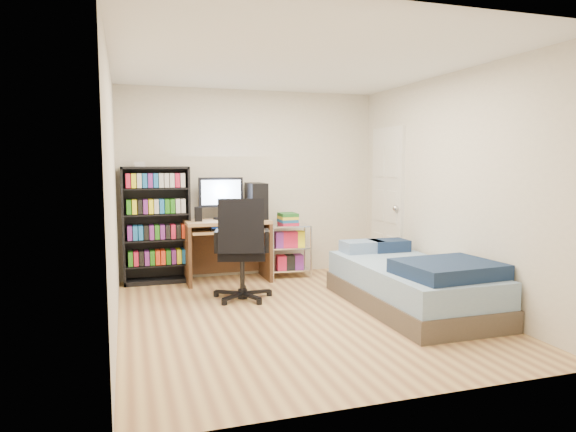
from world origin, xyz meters
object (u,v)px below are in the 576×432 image
object	(u,v)px
computer_desk	(234,225)
office_chair	(242,267)
bed	(412,284)
media_shelf	(157,224)

from	to	relation	value
computer_desk	office_chair	world-z (taller)	computer_desk
computer_desk	office_chair	distance (m)	1.08
computer_desk	bed	world-z (taller)	computer_desk
computer_desk	media_shelf	bearing A→B (deg)	173.71
computer_desk	office_chair	size ratio (longest dim) A/B	1.16
office_chair	computer_desk	bearing A→B (deg)	97.47
media_shelf	office_chair	distance (m)	1.46
media_shelf	computer_desk	size ratio (longest dim) A/B	1.15
computer_desk	office_chair	bearing A→B (deg)	-97.03
media_shelf	computer_desk	distance (m)	0.98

